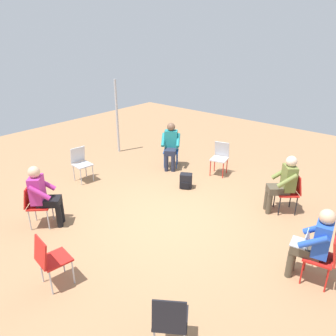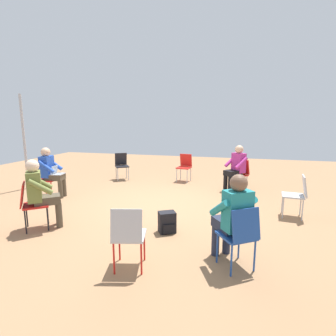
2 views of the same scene
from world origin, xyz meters
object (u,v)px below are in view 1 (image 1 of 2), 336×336
chair_northeast (291,190)px  chair_west (81,162)px  chair_south (50,258)px  chair_southeast (170,319)px  person_with_laptop (314,241)px  chair_southwest (35,203)px  person_in_teal (171,144)px  backpack_near_laptop_user (186,182)px  person_in_olive (284,181)px  chair_north (220,156)px  chair_east (325,256)px  chair_northwest (171,148)px  person_in_magenta (43,193)px

chair_northeast → chair_west: same height
chair_south → chair_west: (-2.76, 2.53, 0.00)m
chair_southeast → person_with_laptop: bearing=35.7°
chair_northeast → chair_southwest: same height
person_in_teal → backpack_near_laptop_user: person_in_teal is taller
chair_southwest → person_in_olive: 4.91m
chair_south → person_in_teal: 4.87m
person_in_teal → chair_north: bearing=167.4°
chair_south → person_in_teal: (-1.57, 4.61, 0.20)m
chair_south → chair_southeast: bearing=16.5°
chair_east → backpack_near_laptop_user: chair_east is taller
chair_southeast → chair_north: same height
chair_north → person_in_olive: person_in_olive is taller
person_in_olive → chair_northwest: bearing=42.2°
chair_northeast → backpack_near_laptop_user: bearing=62.5°
chair_northwest → chair_southwest: bearing=55.2°
chair_north → chair_east: 4.16m
chair_north → person_in_teal: (-1.25, -0.51, 0.20)m
person_in_teal → chair_south: bearing=74.2°
person_with_laptop → backpack_near_laptop_user: size_ratio=3.44×
chair_east → backpack_near_laptop_user: 3.73m
person_with_laptop → person_in_magenta: 4.74m
chair_east → person_in_magenta: person_in_magenta is taller
chair_west → chair_north: bearing=142.6°
chair_southwest → chair_west: (-1.08, 1.82, 0.00)m
chair_east → person_in_olive: person_in_olive is taller
chair_east → person_in_teal: person_in_teal is taller
chair_south → chair_northeast: (1.82, 4.38, 0.00)m
chair_northeast → person_in_olive: size_ratio=0.69×
chair_east → chair_north: bearing=43.3°
chair_northwest → backpack_near_laptop_user: bearing=109.0°
chair_northwest → person_in_magenta: bearing=56.9°
chair_southwest → chair_southeast: size_ratio=1.00×
chair_northwest → chair_southeast: size_ratio=1.00×
chair_east → chair_southwest: bearing=102.2°
chair_northeast → person_in_olive: 0.26m
chair_southeast → chair_north: (-2.34, 4.82, 0.00)m
chair_south → person_in_magenta: 1.78m
chair_northeast → person_with_laptop: bearing=169.9°
chair_south → chair_southeast: size_ratio=1.00×
chair_northwest → person_in_teal: size_ratio=0.69×
chair_south → chair_west: same height
chair_east → person_with_laptop: (-0.17, -0.03, 0.20)m
chair_northwest → chair_northeast: size_ratio=1.00×
person_in_olive → backpack_near_laptop_user: 2.28m
chair_east → chair_west: bearing=81.0°
chair_west → chair_east: 5.76m
chair_north → person_in_olive: bearing=143.3°
chair_southeast → chair_east: same height
chair_northeast → chair_southeast: bearing=142.9°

